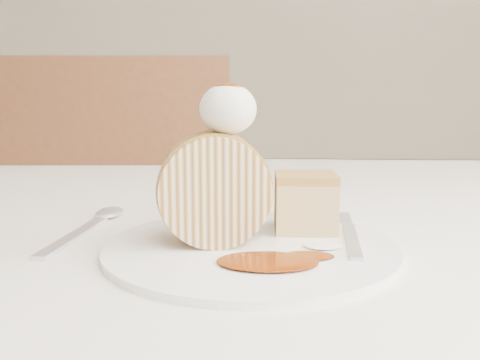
{
  "coord_description": "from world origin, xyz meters",
  "views": [
    {
      "loc": [
        -0.02,
        -0.46,
        0.89
      ],
      "look_at": [
        -0.05,
        0.01,
        0.81
      ],
      "focal_mm": 40.0,
      "sensor_mm": 36.0,
      "label": 1
    }
  ],
  "objects": [
    {
      "name": "table",
      "position": [
        0.0,
        0.2,
        0.66
      ],
      "size": [
        1.4,
        0.9,
        0.75
      ],
      "color": "silver",
      "rests_on": "ground"
    },
    {
      "name": "chair_far",
      "position": [
        -0.33,
        0.67,
        0.54
      ],
      "size": [
        0.47,
        0.47,
        0.95
      ],
      "rotation": [
        0.0,
        0.0,
        3.2
      ],
      "color": "brown",
      "rests_on": "ground"
    },
    {
      "name": "plate",
      "position": [
        -0.04,
        0.0,
        0.75
      ],
      "size": [
        0.27,
        0.27,
        0.01
      ],
      "primitive_type": "cylinder",
      "rotation": [
        0.0,
        0.0,
        0.03
      ],
      "color": "white",
      "rests_on": "table"
    },
    {
      "name": "roulade_slice",
      "position": [
        -0.07,
        0.01,
        0.81
      ],
      "size": [
        0.1,
        0.07,
        0.1
      ],
      "primitive_type": "cylinder",
      "rotation": [
        1.57,
        0.0,
        0.15
      ],
      "color": "beige",
      "rests_on": "plate"
    },
    {
      "name": "cake_chunk",
      "position": [
        0.01,
        0.05,
        0.78
      ],
      "size": [
        0.06,
        0.05,
        0.05
      ],
      "primitive_type": "cube",
      "rotation": [
        0.0,
        0.0,
        0.03
      ],
      "color": "#B28A43",
      "rests_on": "plate"
    },
    {
      "name": "whipped_cream",
      "position": [
        -0.06,
        0.01,
        0.88
      ],
      "size": [
        0.05,
        0.05,
        0.04
      ],
      "primitive_type": "ellipsoid",
      "color": "white",
      "rests_on": "roulade_slice"
    },
    {
      "name": "caramel_drizzle",
      "position": [
        -0.06,
        0.01,
        0.9
      ],
      "size": [
        0.03,
        0.02,
        0.01
      ],
      "primitive_type": "ellipsoid",
      "color": "#682304",
      "rests_on": "whipped_cream"
    },
    {
      "name": "caramel_pool",
      "position": [
        -0.02,
        -0.05,
        0.76
      ],
      "size": [
        0.08,
        0.06,
        0.0
      ],
      "primitive_type": null,
      "rotation": [
        0.0,
        0.0,
        0.03
      ],
      "color": "#682304",
      "rests_on": "plate"
    },
    {
      "name": "fork",
      "position": [
        0.05,
        0.01,
        0.76
      ],
      "size": [
        0.03,
        0.16,
        0.0
      ],
      "primitive_type": "cube",
      "rotation": [
        0.0,
        0.0,
        -0.08
      ],
      "color": "silver",
      "rests_on": "plate"
    },
    {
      "name": "spoon",
      "position": [
        -0.21,
        0.04,
        0.75
      ],
      "size": [
        0.04,
        0.18,
        0.0
      ],
      "primitive_type": "cube",
      "rotation": [
        0.0,
        0.0,
        -0.08
      ],
      "color": "silver",
      "rests_on": "table"
    }
  ]
}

